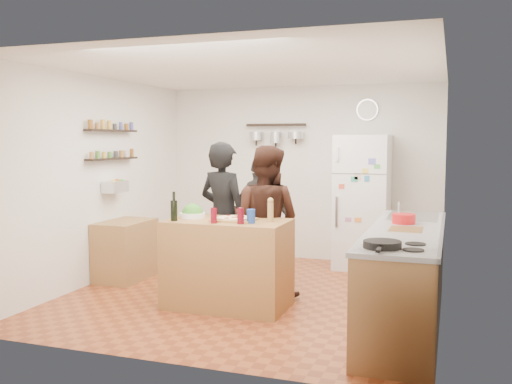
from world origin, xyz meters
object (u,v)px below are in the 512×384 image
at_px(fridge, 362,202).
at_px(wall_clock, 367,110).
at_px(prep_island, 228,264).
at_px(side_table, 126,250).
at_px(pepper_mill, 270,212).
at_px(red_bowl, 404,219).
at_px(person_left, 223,217).
at_px(person_center, 265,222).
at_px(counter_run, 405,278).
at_px(skillet, 382,244).
at_px(person_back, 262,219).
at_px(wine_bottle, 174,211).
at_px(salad_bowl, 193,215).
at_px(salt_canister, 251,216).

distance_m(fridge, wall_clock, 1.29).
bearing_deg(prep_island, side_table, 157.43).
distance_m(pepper_mill, red_bowl, 1.32).
bearing_deg(person_left, prep_island, 132.00).
height_order(prep_island, person_center, person_center).
relative_size(counter_run, skillet, 9.12).
bearing_deg(side_table, pepper_mill, -16.83).
height_order(person_back, wall_clock, wall_clock).
distance_m(person_left, wall_clock, 2.75).
bearing_deg(skillet, pepper_mill, 138.00).
distance_m(wine_bottle, fridge, 2.94).
distance_m(person_back, side_table, 1.76).
xyz_separation_m(person_left, red_bowl, (2.03, -0.29, 0.11)).
bearing_deg(person_left, wine_bottle, 90.60).
distance_m(salad_bowl, wine_bottle, 0.29).
bearing_deg(counter_run, red_bowl, 99.42).
relative_size(person_back, counter_run, 0.59).
distance_m(person_left, skillet, 2.58).
height_order(salad_bowl, wall_clock, wall_clock).
bearing_deg(wine_bottle, skillet, -21.19).
bearing_deg(fridge, salad_bowl, -123.28).
bearing_deg(salt_canister, person_center, 94.87).
bearing_deg(fridge, person_left, -127.92).
height_order(fridge, wall_clock, wall_clock).
bearing_deg(person_center, prep_island, 72.64).
bearing_deg(skillet, person_left, 140.22).
xyz_separation_m(skillet, red_bowl, (0.05, 1.35, 0.02)).
height_order(person_left, side_table, person_left).
relative_size(salad_bowl, person_back, 0.17).
height_order(person_left, person_center, person_left).
relative_size(prep_island, skillet, 4.33).
bearing_deg(prep_island, wall_clock, 68.20).
xyz_separation_m(pepper_mill, skillet, (1.24, -1.12, -0.06)).
bearing_deg(salt_canister, side_table, 157.55).
xyz_separation_m(counter_run, fridge, (-0.75, 2.30, 0.45)).
bearing_deg(person_back, person_center, 135.55).
bearing_deg(fridge, pepper_mill, -104.92).
height_order(wine_bottle, pepper_mill, wine_bottle).
bearing_deg(fridge, prep_island, -114.60).
distance_m(fridge, side_table, 3.17).
bearing_deg(wine_bottle, wall_clock, 61.39).
relative_size(person_back, side_table, 1.95).
xyz_separation_m(salad_bowl, pepper_mill, (0.87, 0.00, 0.07)).
bearing_deg(pepper_mill, side_table, 163.17).
xyz_separation_m(person_back, skillet, (1.67, -2.11, 0.17)).
xyz_separation_m(person_center, side_table, (-1.89, 0.18, -0.47)).
bearing_deg(pepper_mill, skillet, -42.00).
relative_size(wine_bottle, person_left, 0.12).
height_order(wine_bottle, salt_canister, wine_bottle).
bearing_deg(red_bowl, wine_bottle, -167.38).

